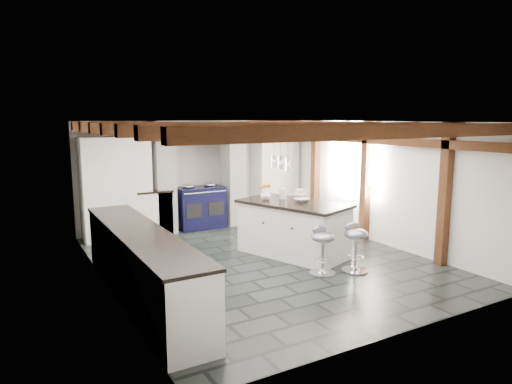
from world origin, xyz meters
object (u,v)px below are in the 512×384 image
range_cooker (200,207)px  kitchen_island (293,228)px  bar_stool_near (355,242)px  bar_stool_far (323,245)px

range_cooker → kitchen_island: (0.64, -2.63, 0.01)m
kitchen_island → bar_stool_near: kitchen_island is taller
bar_stool_near → bar_stool_far: bar_stool_near is taller
kitchen_island → bar_stool_near: size_ratio=2.75×
range_cooker → bar_stool_near: range_cooker is taller
bar_stool_far → kitchen_island: bearing=84.2°
kitchen_island → bar_stool_far: (-0.18, -1.05, -0.01)m
bar_stool_far → bar_stool_near: bearing=-12.5°
bar_stool_far → range_cooker: bearing=101.0°
range_cooker → bar_stool_far: size_ratio=1.34×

